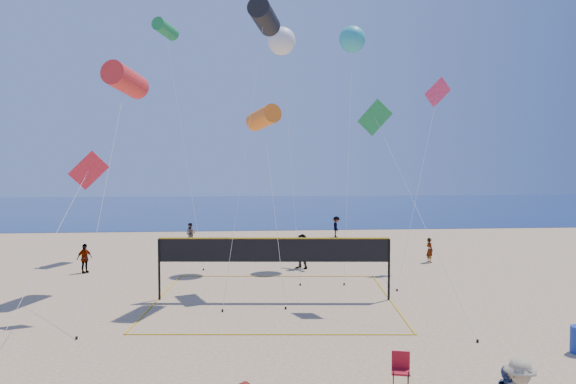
{
  "coord_description": "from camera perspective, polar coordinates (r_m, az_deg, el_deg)",
  "views": [
    {
      "loc": [
        -1.94,
        -11.27,
        5.9
      ],
      "look_at": [
        -0.81,
        2.0,
        5.2
      ],
      "focal_mm": 35.0,
      "sensor_mm": 36.0,
      "label": 1
    }
  ],
  "objects": [
    {
      "name": "kite_8",
      "position": [
        38.57,
        -12.34,
        15.85
      ],
      "size": [
        3.6,
        7.75,
        15.11
      ],
      "rotation": [
        0.0,
        0.0,
        -0.39
      ],
      "color": "#218D42",
      "rests_on": "ground"
    },
    {
      "name": "kite_2",
      "position": [
        26.56,
        -2.52,
        7.53
      ],
      "size": [
        1.67,
        5.45,
        8.59
      ],
      "rotation": [
        0.0,
        0.0,
        0.41
      ],
      "color": "orange",
      "rests_on": "ground"
    },
    {
      "name": "far_person_4",
      "position": [
        44.51,
        4.94,
        -3.55
      ],
      "size": [
        0.68,
        1.11,
        1.66
      ],
      "primitive_type": "imported",
      "rotation": [
        0.0,
        0.0,
        1.51
      ],
      "color": "gray",
      "rests_on": "ground"
    },
    {
      "name": "kite_1",
      "position": [
        26.65,
        -2.43,
        17.33
      ],
      "size": [
        2.7,
        5.12,
        13.16
      ],
      "rotation": [
        0.0,
        0.0,
        -0.28
      ],
      "color": "black",
      "rests_on": "ground"
    },
    {
      "name": "camp_chair",
      "position": [
        15.81,
        11.38,
        -17.04
      ],
      "size": [
        0.57,
        0.68,
        0.98
      ],
      "rotation": [
        0.0,
        0.0,
        -0.26
      ],
      "color": "#A4121F",
      "rests_on": "ground"
    },
    {
      "name": "far_person_0",
      "position": [
        32.04,
        -19.97,
        -6.36
      ],
      "size": [
        0.89,
        0.95,
        1.57
      ],
      "primitive_type": "imported",
      "rotation": [
        0.0,
        0.0,
        0.87
      ],
      "color": "gray",
      "rests_on": "ground"
    },
    {
      "name": "kite_0",
      "position": [
        27.88,
        -16.17,
        10.84
      ],
      "size": [
        1.85,
        9.66,
        10.52
      ],
      "rotation": [
        0.0,
        0.0,
        -0.27
      ],
      "color": "red",
      "rests_on": "ground"
    },
    {
      "name": "kite_4",
      "position": [
        23.92,
        9.3,
        6.43
      ],
      "size": [
        2.73,
        6.51,
        8.6
      ],
      "rotation": [
        0.0,
        0.0,
        -0.42
      ],
      "color": "#218D42",
      "rests_on": "ground"
    },
    {
      "name": "far_person_2",
      "position": [
        34.34,
        14.19,
        -5.74
      ],
      "size": [
        0.48,
        0.6,
        1.46
      ],
      "primitive_type": "imported",
      "rotation": [
        0.0,
        0.0,
        1.83
      ],
      "color": "gray",
      "rests_on": "ground"
    },
    {
      "name": "ocean",
      "position": [
        73.54,
        -3.31,
        -1.59
      ],
      "size": [
        140.0,
        50.0,
        0.03
      ],
      "primitive_type": "cube",
      "color": "navy",
      "rests_on": "ground"
    },
    {
      "name": "kite_7",
      "position": [
        34.84,
        6.54,
        15.15
      ],
      "size": [
        2.63,
        7.92,
        14.03
      ],
      "rotation": [
        0.0,
        0.0,
        0.11
      ],
      "color": "#30AFB5",
      "rests_on": "ground"
    },
    {
      "name": "volleyball_net",
      "position": [
        24.19,
        -1.43,
        -6.58
      ],
      "size": [
        10.89,
        10.76,
        2.69
      ],
      "rotation": [
        0.0,
        0.0,
        -0.09
      ],
      "color": "black",
      "rests_on": "ground"
    },
    {
      "name": "kite_5",
      "position": [
        32.95,
        14.79,
        8.92
      ],
      "size": [
        4.94,
        6.57,
        10.77
      ],
      "rotation": [
        0.0,
        0.0,
        0.43
      ],
      "color": "#ED3862",
      "rests_on": "ground"
    },
    {
      "name": "kite_3",
      "position": [
        22.6,
        -20.01,
        1.23
      ],
      "size": [
        1.9,
        7.26,
        6.37
      ],
      "rotation": [
        0.0,
        0.0,
        0.24
      ],
      "color": "#F52936",
      "rests_on": "ground"
    },
    {
      "name": "kite_6",
      "position": [
        33.75,
        -0.65,
        15.07
      ],
      "size": [
        2.07,
        7.52,
        13.77
      ],
      "rotation": [
        0.0,
        0.0,
        -0.34
      ],
      "color": "white",
      "rests_on": "ground"
    },
    {
      "name": "far_person_1",
      "position": [
        31.42,
        1.42,
        -6.03
      ],
      "size": [
        1.63,
        1.7,
        1.93
      ],
      "primitive_type": "imported",
      "rotation": [
        0.0,
        0.0,
        -0.82
      ],
      "color": "gray",
      "rests_on": "ground"
    },
    {
      "name": "far_person_3",
      "position": [
        41.4,
        -9.86,
        -4.17
      ],
      "size": [
        0.88,
        0.78,
        1.52
      ],
      "primitive_type": "imported",
      "rotation": [
        0.0,
        0.0,
        -0.33
      ],
      "color": "gray",
      "rests_on": "ground"
    }
  ]
}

